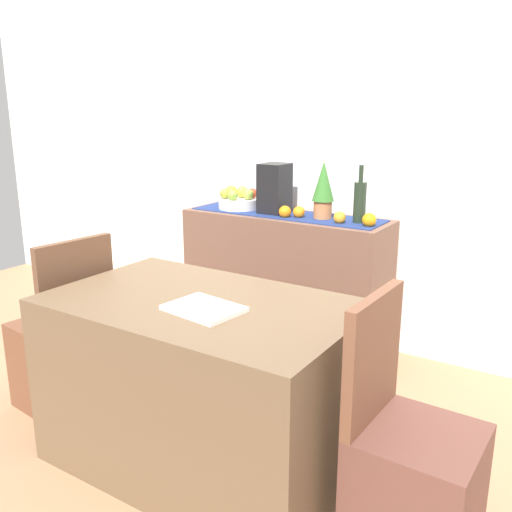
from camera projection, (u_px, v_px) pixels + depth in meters
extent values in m
cube|color=#A27955|center=(218.00, 408.00, 2.88)|extent=(6.40, 6.40, 0.02)
cube|color=white|center=(326.00, 131.00, 3.48)|extent=(6.40, 0.06, 2.70)
cube|color=brown|center=(285.00, 279.00, 3.58)|extent=(1.32, 0.42, 0.84)
cube|color=navy|center=(286.00, 214.00, 3.47)|extent=(1.24, 0.32, 0.01)
cylinder|color=white|center=(239.00, 203.00, 3.65)|extent=(0.26, 0.26, 0.07)
sphere|color=#97B044|center=(248.00, 194.00, 3.58)|extent=(0.07, 0.07, 0.07)
sphere|color=gold|center=(242.00, 192.00, 3.66)|extent=(0.08, 0.08, 0.08)
sphere|color=#86B43E|center=(233.00, 195.00, 3.56)|extent=(0.07, 0.07, 0.07)
sphere|color=gold|center=(231.00, 191.00, 3.68)|extent=(0.08, 0.08, 0.08)
sphere|color=#969D33|center=(225.00, 194.00, 3.62)|extent=(0.07, 0.07, 0.07)
sphere|color=#BC3C21|center=(252.00, 193.00, 3.65)|extent=(0.06, 0.06, 0.06)
cylinder|color=#222E20|center=(360.00, 203.00, 3.19)|extent=(0.07, 0.07, 0.24)
cylinder|color=#222E20|center=(361.00, 174.00, 3.15)|extent=(0.03, 0.03, 0.10)
cube|color=black|center=(275.00, 189.00, 3.48)|extent=(0.16, 0.18, 0.31)
cylinder|color=#B26E42|center=(323.00, 210.00, 3.33)|extent=(0.11, 0.11, 0.11)
cone|color=#36722C|center=(324.00, 181.00, 3.28)|extent=(0.13, 0.13, 0.24)
sphere|color=orange|center=(285.00, 212.00, 3.37)|extent=(0.08, 0.08, 0.08)
sphere|color=orange|center=(299.00, 212.00, 3.37)|extent=(0.07, 0.07, 0.07)
sphere|color=orange|center=(369.00, 220.00, 3.11)|extent=(0.08, 0.08, 0.08)
sphere|color=orange|center=(340.00, 218.00, 3.20)|extent=(0.07, 0.07, 0.07)
cube|color=brown|center=(203.00, 383.00, 2.35)|extent=(1.27, 0.78, 0.74)
cube|color=white|center=(204.00, 308.00, 2.13)|extent=(0.31, 0.25, 0.02)
cube|color=brown|center=(63.00, 363.00, 2.86)|extent=(0.44, 0.44, 0.45)
cube|color=brown|center=(76.00, 286.00, 2.63)|extent=(0.08, 0.40, 0.45)
cube|color=brown|center=(415.00, 491.00, 1.91)|extent=(0.41, 0.41, 0.45)
cube|color=brown|center=(373.00, 357.00, 1.89)|extent=(0.05, 0.40, 0.45)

